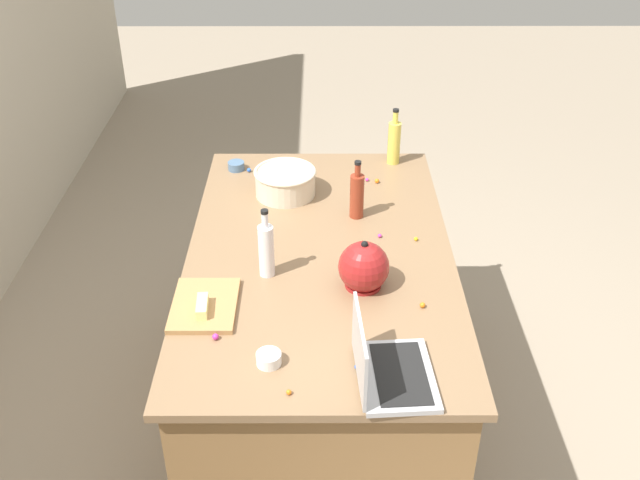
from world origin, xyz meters
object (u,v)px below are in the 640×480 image
object	(u,v)px
bottle_oil	(394,142)
kettle	(364,267)
laptop	(385,367)
mixing_bowl_large	(285,182)
bottle_vinegar	(266,249)
cutting_board	(205,305)
ramekin_small	(236,166)
bottle_soy	(357,195)
ramekin_medium	(269,359)
butter_stick_left	(202,306)

from	to	relation	value
bottle_oil	kettle	size ratio (longest dim) A/B	1.24
laptop	kettle	size ratio (longest dim) A/B	1.52
mixing_bowl_large	bottle_vinegar	distance (m)	0.60
cutting_board	ramekin_small	size ratio (longest dim) A/B	3.90
bottle_vinegar	kettle	world-z (taller)	bottle_vinegar
mixing_bowl_large	bottle_soy	size ratio (longest dim) A/B	1.07
laptop	ramekin_medium	bearing A→B (deg)	78.88
kettle	ramekin_medium	bearing A→B (deg)	142.50
bottle_oil	bottle_soy	xyz separation A→B (m)	(-0.49, 0.19, -0.01)
ramekin_small	ramekin_medium	world-z (taller)	ramekin_medium
ramekin_medium	laptop	bearing A→B (deg)	-101.12
cutting_board	butter_stick_left	xyz separation A→B (m)	(-0.04, 0.00, 0.03)
bottle_vinegar	butter_stick_left	bearing A→B (deg)	139.43
ramekin_small	kettle	bearing A→B (deg)	-149.28
bottle_soy	kettle	size ratio (longest dim) A/B	1.17
mixing_bowl_large	bottle_oil	world-z (taller)	bottle_oil
bottle_soy	ramekin_small	xyz separation A→B (m)	(0.42, 0.53, -0.08)
ramekin_medium	bottle_soy	bearing A→B (deg)	-19.22
mixing_bowl_large	ramekin_medium	distance (m)	1.07
bottle_soy	cutting_board	bearing A→B (deg)	138.03
mixing_bowl_large	ramekin_medium	bearing A→B (deg)	179.41
bottle_soy	mixing_bowl_large	bearing A→B (deg)	58.09
bottle_vinegar	butter_stick_left	distance (m)	0.32
bottle_oil	butter_stick_left	world-z (taller)	bottle_oil
mixing_bowl_large	butter_stick_left	xyz separation A→B (m)	(-0.83, 0.25, -0.02)
bottle_vinegar	kettle	bearing A→B (deg)	-101.67
mixing_bowl_large	butter_stick_left	distance (m)	0.86
bottle_soy	ramekin_small	size ratio (longest dim) A/B	3.32
bottle_oil	ramekin_medium	bearing A→B (deg)	159.95
bottle_oil	cutting_board	bearing A→B (deg)	146.04
mixing_bowl_large	ramekin_small	world-z (taller)	mixing_bowl_large
bottle_vinegar	ramekin_small	xyz separation A→B (m)	(0.83, 0.19, -0.09)
mixing_bowl_large	kettle	bearing A→B (deg)	-155.73
bottle_vinegar	kettle	xyz separation A→B (m)	(-0.07, -0.34, -0.03)
cutting_board	ramekin_medium	world-z (taller)	ramekin_medium
cutting_board	ramekin_small	bearing A→B (deg)	-0.65
laptop	ramekin_small	size ratio (longest dim) A/B	4.31
bottle_soy	ramekin_medium	distance (m)	0.94
kettle	cutting_board	world-z (taller)	kettle
cutting_board	mixing_bowl_large	bearing A→B (deg)	-17.31
laptop	bottle_oil	xyz separation A→B (m)	(1.44, -0.15, 0.06)
mixing_bowl_large	ramekin_small	distance (m)	0.33
butter_stick_left	ramekin_medium	distance (m)	0.34
laptop	cutting_board	xyz separation A→B (m)	(0.35, 0.58, -0.04)
laptop	ramekin_small	distance (m)	1.48
kettle	butter_stick_left	bearing A→B (deg)	106.84
bottle_vinegar	ramekin_medium	bearing A→B (deg)	-176.07
cutting_board	ramekin_small	world-z (taller)	ramekin_small
butter_stick_left	mixing_bowl_large	bearing A→B (deg)	-16.51
ramekin_small	ramekin_medium	distance (m)	1.32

